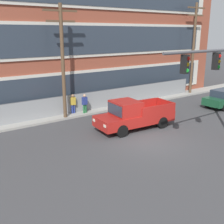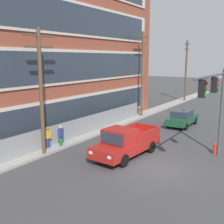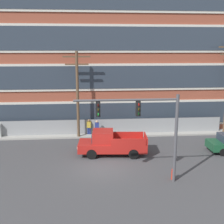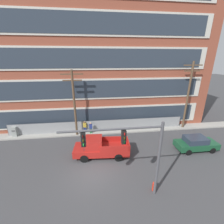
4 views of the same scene
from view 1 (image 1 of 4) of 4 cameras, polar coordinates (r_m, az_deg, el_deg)
ground_plane at (r=17.01m, az=7.68°, el=-6.30°), size 160.00×160.00×0.00m
sidewalk_building_side at (r=23.04m, az=-5.85°, el=-0.05°), size 80.00×1.64×0.16m
chain_link_fence at (r=23.48m, az=-3.86°, el=2.23°), size 23.23×0.06×1.66m
traffic_signal_mast at (r=16.40m, az=21.15°, el=7.05°), size 6.50×0.43×5.78m
pickup_truck_red at (r=19.08m, az=4.35°, el=-0.67°), size 5.70×2.42×2.03m
utility_pole_near_corner at (r=20.80m, az=-10.01°, el=10.84°), size 2.55×0.26×8.32m
utility_pole_midblock at (r=30.58m, az=16.25°, el=12.86°), size 2.49×0.26×9.20m
pedestrian_near_cabinet at (r=22.41m, az=-7.91°, el=1.79°), size 0.45×0.33×1.69m
pedestrian_by_fence at (r=22.36m, az=-5.58°, el=1.84°), size 0.41×0.25×1.69m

